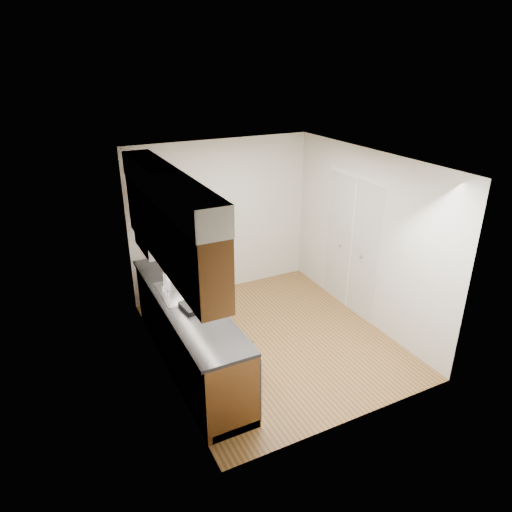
{
  "coord_description": "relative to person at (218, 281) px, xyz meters",
  "views": [
    {
      "loc": [
        -2.62,
        -4.71,
        3.61
      ],
      "look_at": [
        -0.13,
        0.25,
        1.2
      ],
      "focal_mm": 32.0,
      "sensor_mm": 36.0,
      "label": 1
    }
  ],
  "objects": [
    {
      "name": "floor",
      "position": [
        0.66,
        -0.32,
        -0.92
      ],
      "size": [
        3.5,
        3.5,
        0.0
      ],
      "primitive_type": "plane",
      "color": "olive",
      "rests_on": "ground"
    },
    {
      "name": "ceiling",
      "position": [
        0.66,
        -0.32,
        1.58
      ],
      "size": [
        3.5,
        3.5,
        0.0
      ],
      "primitive_type": "plane",
      "rotation": [
        3.14,
        0.0,
        0.0
      ],
      "color": "white",
      "rests_on": "wall_left"
    },
    {
      "name": "wall_left",
      "position": [
        -0.84,
        -0.32,
        0.33
      ],
      "size": [
        0.02,
        3.5,
        2.5
      ],
      "primitive_type": "cube",
      "color": "silver",
      "rests_on": "floor"
    },
    {
      "name": "wall_right",
      "position": [
        2.16,
        -0.32,
        0.33
      ],
      "size": [
        0.02,
        3.5,
        2.5
      ],
      "primitive_type": "cube",
      "color": "silver",
      "rests_on": "floor"
    },
    {
      "name": "wall_back",
      "position": [
        0.66,
        1.43,
        0.33
      ],
      "size": [
        3.0,
        0.02,
        2.5
      ],
      "primitive_type": "cube",
      "color": "silver",
      "rests_on": "floor"
    },
    {
      "name": "counter",
      "position": [
        -0.54,
        -0.32,
        -0.43
      ],
      "size": [
        0.64,
        2.8,
        1.3
      ],
      "color": "brown",
      "rests_on": "floor"
    },
    {
      "name": "upper_cabinets",
      "position": [
        -0.67,
        -0.27,
        1.03
      ],
      "size": [
        0.47,
        2.8,
        1.21
      ],
      "color": "brown",
      "rests_on": "wall_left"
    },
    {
      "name": "closet_door",
      "position": [
        2.15,
        -0.02,
        0.11
      ],
      "size": [
        0.02,
        1.22,
        2.05
      ],
      "primitive_type": "cube",
      "color": "white",
      "rests_on": "wall_right"
    },
    {
      "name": "floor_mat",
      "position": [
        0.0,
        0.0,
        -0.91
      ],
      "size": [
        0.78,
        0.94,
        0.02
      ],
      "primitive_type": "cube",
      "rotation": [
        0.0,
        0.0,
        0.43
      ],
      "color": "slate",
      "rests_on": "floor"
    },
    {
      "name": "person",
      "position": [
        0.0,
        0.0,
        0.0
      ],
      "size": [
        0.53,
        0.7,
        1.8
      ],
      "primitive_type": "imported",
      "rotation": [
        0.0,
        0.0,
        1.38
      ],
      "color": "#A3C1C6",
      "rests_on": "floor_mat"
    },
    {
      "name": "soap_bottle_a",
      "position": [
        -0.62,
        0.24,
        0.15
      ],
      "size": [
        0.1,
        0.1,
        0.24
      ],
      "primitive_type": "imported",
      "rotation": [
        0.0,
        0.0,
        -0.03
      ],
      "color": "silver",
      "rests_on": "counter"
    },
    {
      "name": "soap_bottle_b",
      "position": [
        -0.35,
        0.36,
        0.13
      ],
      "size": [
        0.13,
        0.13,
        0.21
      ],
      "primitive_type": "imported",
      "rotation": [
        0.0,
        0.0,
        -0.65
      ],
      "color": "silver",
      "rests_on": "counter"
    },
    {
      "name": "soap_bottle_c",
      "position": [
        -0.49,
        0.61,
        0.1
      ],
      "size": [
        0.17,
        0.17,
        0.16
      ],
      "primitive_type": "imported",
      "rotation": [
        0.0,
        0.0,
        0.81
      ],
      "color": "silver",
      "rests_on": "counter"
    },
    {
      "name": "soda_can",
      "position": [
        -0.44,
        0.4,
        0.08
      ],
      "size": [
        0.07,
        0.07,
        0.11
      ],
      "primitive_type": "cylinder",
      "rotation": [
        0.0,
        0.0,
        -0.15
      ],
      "color": "maroon",
      "rests_on": "counter"
    },
    {
      "name": "steel_can",
      "position": [
        -0.33,
        0.41,
        0.08
      ],
      "size": [
        0.08,
        0.08,
        0.11
      ],
      "primitive_type": "cylinder",
      "rotation": [
        0.0,
        0.0,
        0.36
      ],
      "color": "#A5A5AA",
      "rests_on": "counter"
    },
    {
      "name": "dish_rack",
      "position": [
        -0.49,
        -0.58,
        0.05
      ],
      "size": [
        0.39,
        0.34,
        0.06
      ],
      "primitive_type": "cube",
      "rotation": [
        0.0,
        0.0,
        0.11
      ],
      "color": "black",
      "rests_on": "counter"
    }
  ]
}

